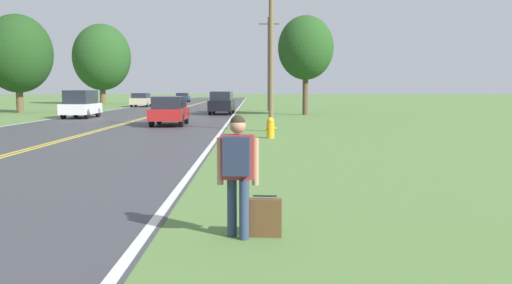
{
  "coord_description": "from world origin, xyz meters",
  "views": [
    {
      "loc": [
        7.41,
        -3.65,
        2.0
      ],
      "look_at": [
        7.47,
        7.78,
        0.88
      ],
      "focal_mm": 38.0,
      "sensor_mm": 36.0,
      "label": 1
    }
  ],
  "objects": [
    {
      "name": "hitchhiker_person",
      "position": [
        7.2,
        3.45,
        1.01
      ],
      "size": [
        0.56,
        0.42,
        1.66
      ],
      "rotation": [
        0.0,
        0.0,
        1.49
      ],
      "color": "navy",
      "rests_on": "ground"
    },
    {
      "name": "suitcase",
      "position": [
        7.57,
        3.56,
        0.26
      ],
      "size": [
        0.47,
        0.19,
        0.57
      ],
      "rotation": [
        0.0,
        0.0,
        1.49
      ],
      "color": "brown",
      "rests_on": "ground"
    },
    {
      "name": "fire_hydrant",
      "position": [
        8.12,
        18.24,
        0.43
      ],
      "size": [
        0.47,
        0.31,
        0.86
      ],
      "color": "gold",
      "rests_on": "ground"
    },
    {
      "name": "utility_pole_midground",
      "position": [
        8.27,
        21.84,
        4.39
      ],
      "size": [
        1.8,
        0.24,
        8.47
      ],
      "color": "brown",
      "rests_on": "ground"
    },
    {
      "name": "utility_pole_far",
      "position": [
        8.87,
        45.87,
        4.37
      ],
      "size": [
        1.8,
        0.24,
        8.42
      ],
      "color": "brown",
      "rests_on": "ground"
    },
    {
      "name": "tree_left_verge",
      "position": [
        -12.58,
        68.72,
        6.15
      ],
      "size": [
        7.58,
        7.58,
        10.52
      ],
      "color": "brown",
      "rests_on": "ground"
    },
    {
      "name": "tree_mid_treeline",
      "position": [
        -12.11,
        41.84,
        4.9
      ],
      "size": [
        5.63,
        5.63,
        8.15
      ],
      "color": "brown",
      "rests_on": "ground"
    },
    {
      "name": "tree_right_cluster",
      "position": [
        11.44,
        38.08,
        5.1
      ],
      "size": [
        4.24,
        4.24,
        7.56
      ],
      "color": "brown",
      "rests_on": "ground"
    },
    {
      "name": "car_red_suv_nearest",
      "position": [
        2.84,
        26.02,
        0.86
      ],
      "size": [
        1.83,
        4.34,
        1.59
      ],
      "rotation": [
        0.0,
        0.0,
        -1.55
      ],
      "color": "black",
      "rests_on": "ground"
    },
    {
      "name": "car_white_van_approaching",
      "position": [
        -4.39,
        33.56,
        0.98
      ],
      "size": [
        1.79,
        4.07,
        1.9
      ],
      "rotation": [
        0.0,
        0.0,
        1.57
      ],
      "color": "black",
      "rests_on": "ground"
    },
    {
      "name": "car_black_suv_mid_near",
      "position": [
        4.96,
        38.95,
        0.94
      ],
      "size": [
        1.88,
        4.58,
        1.79
      ],
      "rotation": [
        0.0,
        0.0,
        -1.6
      ],
      "color": "black",
      "rests_on": "ground"
    },
    {
      "name": "car_champagne_hatchback_mid_far",
      "position": [
        -5.11,
        57.04,
        0.81
      ],
      "size": [
        1.95,
        3.83,
        1.53
      ],
      "rotation": [
        0.0,
        0.0,
        1.59
      ],
      "color": "black",
      "rests_on": "ground"
    },
    {
      "name": "car_dark_blue_sedan_receding",
      "position": [
        -3.17,
        78.11,
        0.74
      ],
      "size": [
        2.03,
        4.05,
        1.38
      ],
      "rotation": [
        0.0,
        0.0,
        1.59
      ],
      "color": "black",
      "rests_on": "ground"
    },
    {
      "name": "car_silver_hatchback_distant",
      "position": [
        2.0,
        83.89,
        0.8
      ],
      "size": [
        1.87,
        4.24,
        1.5
      ],
      "rotation": [
        0.0,
        0.0,
        -1.56
      ],
      "color": "black",
      "rests_on": "ground"
    }
  ]
}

